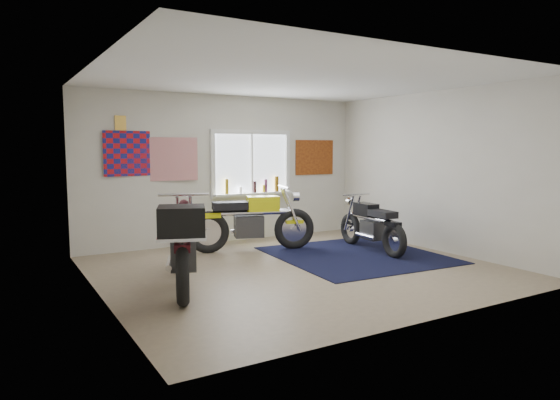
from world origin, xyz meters
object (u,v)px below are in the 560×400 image
navy_rug (356,255)px  maroon_tourer (183,243)px  yellow_triumph (251,223)px  black_chrome_bike (371,227)px

navy_rug → maroon_tourer: 3.20m
yellow_triumph → maroon_tourer: 2.48m
navy_rug → yellow_triumph: yellow_triumph is taller
yellow_triumph → black_chrome_bike: bearing=-13.0°
black_chrome_bike → maroon_tourer: (-3.56, -0.68, 0.18)m
black_chrome_bike → maroon_tourer: maroon_tourer is taller
navy_rug → black_chrome_bike: 0.64m
yellow_triumph → maroon_tourer: (-1.80, -1.70, 0.11)m
black_chrome_bike → navy_rug: bearing=116.6°
black_chrome_bike → yellow_triumph: bearing=65.6°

